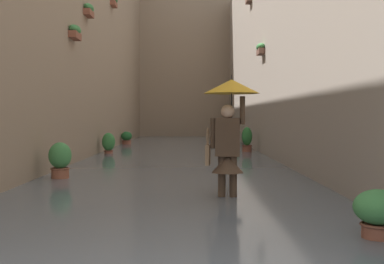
{
  "coord_description": "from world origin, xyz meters",
  "views": [
    {
      "loc": [
        -0.34,
        2.15,
        1.43
      ],
      "look_at": [
        -0.37,
        -6.0,
        1.17
      ],
      "focal_mm": 47.53,
      "sensor_mm": 36.0,
      "label": 1
    }
  ],
  "objects": [
    {
      "name": "ground_plane",
      "position": [
        0.0,
        -14.62,
        0.0
      ],
      "size": [
        73.11,
        73.11,
        0.0
      ],
      "primitive_type": "plane",
      "color": "gray"
    },
    {
      "name": "flood_water",
      "position": [
        0.0,
        -14.62,
        0.08
      ],
      "size": [
        6.36,
        35.25,
        0.16
      ],
      "primitive_type": "cube",
      "color": "slate",
      "rests_on": "ground_plane"
    },
    {
      "name": "building_facade_left",
      "position": [
        -3.68,
        -14.62,
        4.17
      ],
      "size": [
        2.04,
        33.25,
        8.35
      ],
      "color": "#A89989",
      "rests_on": "ground_plane"
    },
    {
      "name": "building_facade_right",
      "position": [
        3.68,
        -14.62,
        5.25
      ],
      "size": [
        2.04,
        33.25,
        10.5
      ],
      "color": "gray",
      "rests_on": "ground_plane"
    },
    {
      "name": "building_facade_far",
      "position": [
        0.0,
        -30.15,
        6.82
      ],
      "size": [
        9.16,
        1.8,
        13.65
      ],
      "primitive_type": "cube",
      "color": "gray",
      "rests_on": "ground_plane"
    },
    {
      "name": "person_wading",
      "position": [
        -0.95,
        -5.8,
        1.37
      ],
      "size": [
        0.88,
        0.88,
        2.07
      ],
      "color": "#2D2319",
      "rests_on": "ground_plane"
    },
    {
      "name": "potted_plant_far_right",
      "position": [
        2.51,
        -20.59,
        0.4
      ],
      "size": [
        0.48,
        0.48,
        0.73
      ],
      "color": "brown",
      "rests_on": "ground_plane"
    },
    {
      "name": "potted_plant_mid_right",
      "position": [
        2.32,
        -8.2,
        0.49
      ],
      "size": [
        0.46,
        0.46,
        0.89
      ],
      "color": "#9E563D",
      "rests_on": "ground_plane"
    },
    {
      "name": "potted_plant_near_right",
      "position": [
        2.43,
        -15.07,
        0.48
      ],
      "size": [
        0.44,
        0.44,
        0.86
      ],
      "color": "brown",
      "rests_on": "ground_plane"
    },
    {
      "name": "potted_plant_far_left",
      "position": [
        -2.31,
        -3.1,
        0.39
      ],
      "size": [
        0.53,
        0.53,
        0.67
      ],
      "color": "brown",
      "rests_on": "ground_plane"
    },
    {
      "name": "potted_plant_mid_left",
      "position": [
        -2.36,
        -15.85,
        0.53
      ],
      "size": [
        0.37,
        0.37,
        1.03
      ],
      "color": "brown",
      "rests_on": "ground_plane"
    },
    {
      "name": "potted_plant_near_left",
      "position": [
        -2.4,
        -21.3,
        0.53
      ],
      "size": [
        0.53,
        0.53,
        0.94
      ],
      "color": "brown",
      "rests_on": "ground_plane"
    }
  ]
}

